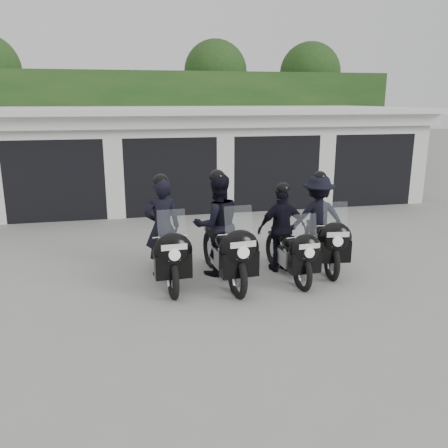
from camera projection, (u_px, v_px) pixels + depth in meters
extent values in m
plane|color=gray|center=(207.00, 287.00, 8.39)|extent=(80.00, 80.00, 0.00)
cube|color=white|center=(161.00, 155.00, 16.06)|extent=(16.00, 6.00, 2.80)
cube|color=white|center=(160.00, 110.00, 15.50)|extent=(16.40, 6.80, 0.16)
cube|color=white|center=(170.00, 121.00, 12.68)|extent=(16.40, 0.12, 0.40)
cube|color=black|center=(172.00, 211.00, 13.54)|extent=(16.00, 0.06, 0.24)
cube|color=black|center=(60.00, 174.00, 13.80)|extent=(2.60, 2.60, 2.20)
cube|color=white|center=(51.00, 127.00, 12.45)|extent=(2.60, 0.50, 0.60)
cube|color=white|center=(114.00, 167.00, 13.05)|extent=(0.50, 0.50, 2.80)
cube|color=black|center=(167.00, 171.00, 14.44)|extent=(2.60, 2.60, 2.20)
cube|color=white|center=(169.00, 126.00, 13.09)|extent=(2.60, 0.50, 0.60)
cube|color=white|center=(224.00, 164.00, 13.69)|extent=(0.50, 0.50, 2.80)
cube|color=black|center=(264.00, 168.00, 15.08)|extent=(2.60, 2.60, 2.20)
cube|color=white|center=(276.00, 125.00, 13.74)|extent=(2.60, 0.50, 0.60)
cube|color=white|center=(324.00, 161.00, 14.34)|extent=(0.50, 0.50, 2.80)
cube|color=black|center=(354.00, 165.00, 15.73)|extent=(2.60, 2.60, 2.20)
cube|color=white|center=(373.00, 124.00, 14.38)|extent=(2.60, 0.50, 0.60)
cube|color=white|center=(415.00, 159.00, 14.98)|extent=(0.50, 0.50, 2.80)
cube|color=#183C16|center=(152.00, 126.00, 19.65)|extent=(20.00, 2.00, 4.30)
sphere|color=#183C16|center=(215.00, 72.00, 21.12)|extent=(2.80, 2.80, 2.80)
cylinder|color=black|center=(216.00, 134.00, 21.82)|extent=(0.24, 0.24, 3.30)
sphere|color=#183C16|center=(310.00, 73.00, 22.05)|extent=(2.80, 2.80, 2.80)
cylinder|color=black|center=(307.00, 133.00, 22.75)|extent=(0.24, 0.24, 3.30)
torus|color=black|center=(173.00, 278.00, 7.93)|extent=(0.15, 0.77, 0.76)
torus|color=black|center=(160.00, 251.00, 9.33)|extent=(0.15, 0.77, 0.76)
cube|color=#B2B2B7|center=(166.00, 259.00, 8.63)|extent=(0.30, 0.59, 0.33)
cube|color=black|center=(166.00, 268.00, 8.65)|extent=(0.15, 1.36, 0.06)
ellipsoid|color=black|center=(167.00, 243.00, 8.37)|extent=(0.37, 0.62, 0.30)
cube|color=black|center=(163.00, 235.00, 8.79)|extent=(0.30, 0.59, 0.10)
ellipsoid|color=black|center=(173.00, 251.00, 7.72)|extent=(0.68, 0.38, 0.63)
cube|color=black|center=(173.00, 265.00, 7.78)|extent=(0.62, 0.26, 0.42)
cube|color=#B2BFC6|center=(172.00, 226.00, 7.64)|extent=(0.47, 0.14, 0.53)
cylinder|color=silver|center=(170.00, 237.00, 7.87)|extent=(0.59, 0.06, 0.03)
cube|color=silver|center=(174.00, 247.00, 7.52)|extent=(0.42, 0.04, 0.09)
cube|color=silver|center=(174.00, 258.00, 7.60)|extent=(0.19, 0.03, 0.10)
imported|color=black|center=(162.00, 228.00, 8.77)|extent=(0.69, 0.47, 1.84)
sphere|color=black|center=(161.00, 182.00, 8.55)|extent=(0.28, 0.28, 0.28)
torus|color=black|center=(237.00, 276.00, 7.96)|extent=(0.20, 0.80, 0.79)
torus|color=black|center=(211.00, 249.00, 9.39)|extent=(0.20, 0.80, 0.79)
cube|color=#B2B2B7|center=(223.00, 257.00, 8.67)|extent=(0.34, 0.62, 0.35)
cube|color=black|center=(223.00, 267.00, 8.70)|extent=(0.23, 1.41, 0.07)
ellipsoid|color=black|center=(226.00, 241.00, 8.41)|extent=(0.41, 0.66, 0.31)
cube|color=black|center=(218.00, 233.00, 8.83)|extent=(0.34, 0.62, 0.11)
ellipsoid|color=black|center=(239.00, 249.00, 7.75)|extent=(0.72, 0.43, 0.65)
cube|color=black|center=(239.00, 263.00, 7.81)|extent=(0.65, 0.30, 0.43)
cube|color=#B2BFC6|center=(239.00, 223.00, 7.67)|extent=(0.49, 0.17, 0.55)
cylinder|color=silver|center=(235.00, 234.00, 7.90)|extent=(0.61, 0.09, 0.03)
cube|color=silver|center=(243.00, 245.00, 7.54)|extent=(0.43, 0.06, 0.10)
cube|color=silver|center=(242.00, 256.00, 7.62)|extent=(0.20, 0.04, 0.11)
imported|color=black|center=(217.00, 225.00, 8.82)|extent=(0.99, 0.81, 1.90)
sphere|color=black|center=(217.00, 177.00, 8.59)|extent=(0.29, 0.29, 0.29)
torus|color=black|center=(302.00, 273.00, 8.25)|extent=(0.14, 0.69, 0.69)
torus|color=black|center=(273.00, 250.00, 9.51)|extent=(0.14, 0.69, 0.69)
cube|color=#B2B2B7|center=(287.00, 257.00, 8.88)|extent=(0.28, 0.53, 0.30)
cube|color=black|center=(287.00, 265.00, 8.90)|extent=(0.15, 1.23, 0.06)
ellipsoid|color=black|center=(291.00, 243.00, 8.65)|extent=(0.34, 0.56, 0.27)
cube|color=black|center=(282.00, 236.00, 9.02)|extent=(0.28, 0.53, 0.09)
ellipsoid|color=black|center=(305.00, 250.00, 8.07)|extent=(0.61, 0.35, 0.56)
cube|color=black|center=(305.00, 262.00, 8.12)|extent=(0.56, 0.24, 0.38)
cube|color=#B2BFC6|center=(305.00, 228.00, 8.00)|extent=(0.42, 0.13, 0.48)
cylinder|color=silver|center=(301.00, 237.00, 8.20)|extent=(0.53, 0.06, 0.03)
cube|color=silver|center=(310.00, 246.00, 7.89)|extent=(0.38, 0.04, 0.08)
cube|color=silver|center=(308.00, 255.00, 7.96)|extent=(0.17, 0.02, 0.09)
imported|color=black|center=(282.00, 229.00, 9.01)|extent=(1.00, 0.61, 1.65)
sphere|color=black|center=(283.00, 189.00, 8.81)|extent=(0.25, 0.25, 0.25)
torus|color=black|center=(332.00, 262.00, 8.74)|extent=(0.20, 0.74, 0.74)
torus|color=black|center=(311.00, 239.00, 10.14)|extent=(0.20, 0.74, 0.74)
cube|color=#B2B2B7|center=(320.00, 246.00, 9.44)|extent=(0.33, 0.58, 0.32)
cube|color=black|center=(320.00, 254.00, 9.46)|extent=(0.24, 1.31, 0.06)
ellipsoid|color=black|center=(324.00, 232.00, 9.19)|extent=(0.40, 0.62, 0.29)
cube|color=black|center=(318.00, 225.00, 9.60)|extent=(0.33, 0.58, 0.10)
ellipsoid|color=black|center=(335.00, 238.00, 8.54)|extent=(0.67, 0.41, 0.61)
cube|color=black|center=(334.00, 251.00, 8.60)|extent=(0.61, 0.29, 0.40)
cube|color=#B2BFC6|center=(335.00, 216.00, 8.47)|extent=(0.46, 0.17, 0.51)
cylinder|color=silver|center=(332.00, 226.00, 8.69)|extent=(0.56, 0.10, 0.03)
cube|color=silver|center=(338.00, 235.00, 8.34)|extent=(0.40, 0.07, 0.09)
cube|color=silver|center=(337.00, 244.00, 8.42)|extent=(0.18, 0.04, 0.10)
imported|color=black|center=(318.00, 218.00, 9.58)|extent=(1.21, 0.73, 1.77)
sphere|color=black|center=(320.00, 178.00, 9.37)|extent=(0.27, 0.27, 0.27)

